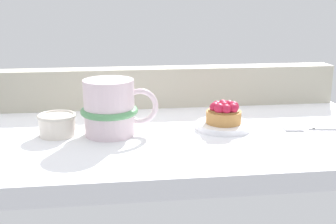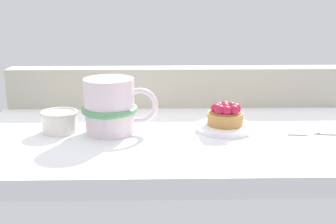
% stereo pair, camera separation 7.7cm
% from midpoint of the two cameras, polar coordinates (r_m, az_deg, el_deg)
% --- Properties ---
extents(ground_plane, '(0.76, 0.43, 0.03)m').
position_cam_midpoint_polar(ground_plane, '(0.79, -0.87, -3.60)').
color(ground_plane, white).
extents(window_rail_back, '(0.75, 0.05, 0.09)m').
position_cam_midpoint_polar(window_rail_back, '(0.96, -2.16, 3.39)').
color(window_rail_back, '#B2AD99').
rests_on(window_rail_back, ground_plane).
extents(dessert_plate, '(0.10, 0.10, 0.01)m').
position_cam_midpoint_polar(dessert_plate, '(0.80, 4.73, -1.98)').
color(dessert_plate, white).
rests_on(dessert_plate, ground_plane).
extents(raspberry_tart, '(0.07, 0.07, 0.04)m').
position_cam_midpoint_polar(raspberry_tart, '(0.79, 4.76, -0.22)').
color(raspberry_tart, '#B77F42').
rests_on(raspberry_tart, dessert_plate).
extents(coffee_mug, '(0.14, 0.10, 0.10)m').
position_cam_midpoint_polar(coffee_mug, '(0.77, -10.54, 0.51)').
color(coffee_mug, silver).
rests_on(coffee_mug, ground_plane).
extents(dessert_fork, '(0.18, 0.04, 0.01)m').
position_cam_midpoint_polar(dessert_fork, '(0.83, 18.54, -2.11)').
color(dessert_fork, '#B7B7BC').
rests_on(dessert_fork, ground_plane).
extents(sugar_bowl, '(0.07, 0.07, 0.04)m').
position_cam_midpoint_polar(sugar_bowl, '(0.79, -17.37, -1.67)').
color(sugar_bowl, silver).
rests_on(sugar_bowl, ground_plane).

